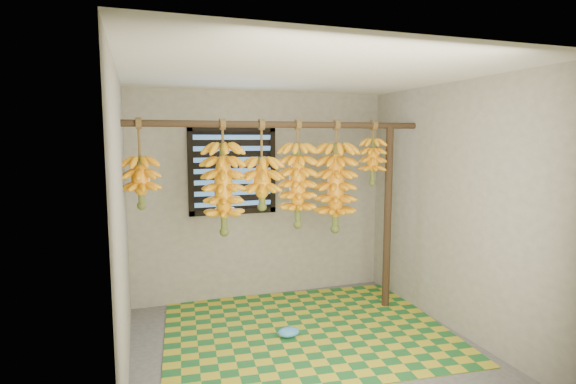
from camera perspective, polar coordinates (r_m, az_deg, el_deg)
name	(u,v)px	position (r m, az deg, el deg)	size (l,w,h in m)	color
floor	(308,350)	(4.23, 2.51, -19.43)	(3.00, 3.00, 0.01)	#4A4A4A
ceiling	(309,73)	(3.83, 2.71, 14.90)	(3.00, 3.00, 0.01)	silver
wall_back	(262,195)	(5.27, -3.30, -0.43)	(3.00, 0.01, 2.40)	slate
wall_left	(121,228)	(3.60, -20.40, -4.29)	(0.01, 3.00, 2.40)	slate
wall_right	(454,208)	(4.61, 20.36, -1.92)	(0.01, 3.00, 2.40)	slate
window	(233,171)	(5.13, -7.02, 2.70)	(1.00, 0.04, 1.00)	black
hanging_pole	(283,125)	(4.45, -0.62, 8.55)	(0.06, 0.06, 3.00)	#3C2B1A
support_post	(388,218)	(5.03, 12.53, -3.24)	(0.08, 0.08, 2.00)	#3C2B1A
woven_mat	(306,330)	(4.59, 2.36, -17.08)	(2.69, 2.15, 0.01)	#1A5A27
plastic_bag	(289,332)	(4.42, 0.08, -17.37)	(0.21, 0.15, 0.09)	#3B92DE
banana_bunch_a	(141,182)	(4.25, -18.19, 1.24)	(0.33, 0.33, 0.81)	brown
banana_bunch_b	(224,189)	(4.33, -8.19, 0.38)	(0.38, 0.38, 1.10)	brown
banana_bunch_c	(262,183)	(4.41, -3.34, 1.15)	(0.38, 0.38, 0.87)	brown
banana_bunch_d	(298,185)	(4.53, 1.23, 0.88)	(0.37, 0.37, 1.08)	brown
banana_bunch_e	(336,188)	(4.69, 6.06, 0.56)	(0.42, 0.42, 1.15)	brown
banana_bunch_f	(373,161)	(4.86, 10.71, 3.87)	(0.29, 0.29, 0.68)	brown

